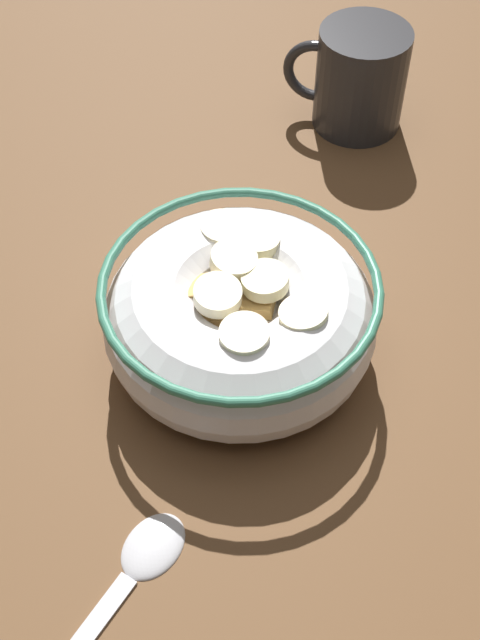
# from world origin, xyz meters

# --- Properties ---
(ground_plane) EXTENTS (1.12, 1.12, 0.02)m
(ground_plane) POSITION_xyz_m (0.00, 0.00, -0.01)
(ground_plane) COLOR brown
(cereal_bowl) EXTENTS (0.16, 0.16, 0.07)m
(cereal_bowl) POSITION_xyz_m (0.00, -0.00, 0.03)
(cereal_bowl) COLOR silver
(cereal_bowl) RESTS_ON ground_plane
(spoon) EXTENTS (0.07, 0.16, 0.01)m
(spoon) POSITION_xyz_m (0.02, 0.16, 0.00)
(spoon) COLOR #B7B7BC
(spoon) RESTS_ON ground_plane
(coffee_mug) EXTENTS (0.09, 0.07, 0.08)m
(coffee_mug) POSITION_xyz_m (-0.02, -0.24, 0.04)
(coffee_mug) COLOR #262628
(coffee_mug) RESTS_ON ground_plane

